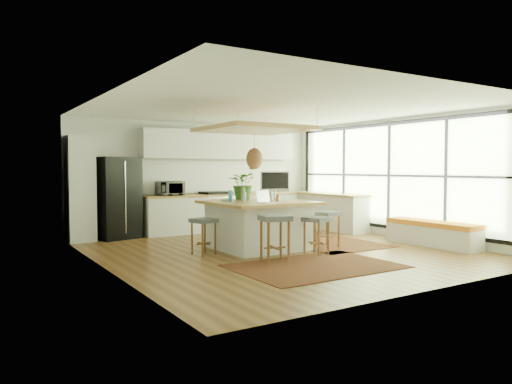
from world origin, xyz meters
TOP-DOWN VIEW (x-y plane):
  - floor at (0.00, 0.00)m, footprint 7.00×7.00m
  - ceiling at (0.00, 0.00)m, footprint 7.00×7.00m
  - wall_back at (0.00, 3.50)m, footprint 6.50×0.00m
  - wall_front at (0.00, -3.50)m, footprint 6.50×0.00m
  - wall_left at (-3.25, 0.00)m, footprint 0.00×7.00m
  - wall_right at (3.25, 0.00)m, footprint 0.00×7.00m
  - window_wall at (3.22, 0.00)m, footprint 0.10×6.20m
  - pantry at (-2.95, 3.18)m, footprint 0.55×0.60m
  - back_counter_base at (0.55, 3.18)m, footprint 4.20×0.60m
  - back_counter_top at (0.55, 3.18)m, footprint 4.24×0.64m
  - backsplash at (0.55, 3.48)m, footprint 4.20×0.02m
  - upper_cabinets at (0.55, 3.32)m, footprint 4.20×0.34m
  - range at (0.30, 3.18)m, footprint 0.76×0.62m
  - right_counter_base at (2.93, 2.00)m, footprint 0.60×2.50m
  - right_counter_top at (2.93, 2.00)m, footprint 0.64×2.54m
  - window_bench at (2.95, -1.20)m, footprint 0.52×2.00m
  - ceiling_panel at (-0.30, 0.40)m, footprint 1.86×1.86m
  - rug_near at (-0.36, -1.54)m, footprint 2.60×1.80m
  - rug_right at (1.38, 0.33)m, footprint 1.80×2.60m
  - fridge at (-2.17, 3.18)m, footprint 1.05×0.91m
  - island at (-0.22, 0.39)m, footprint 1.85×1.85m
  - stool_near_left at (-0.71, -0.91)m, footprint 0.56×0.56m
  - stool_near_right at (0.32, -0.73)m, footprint 0.50×0.50m
  - stool_right_front at (1.03, -0.20)m, footprint 0.47×0.47m
  - stool_right_back at (1.12, 0.80)m, footprint 0.43×0.43m
  - stool_left_side at (-1.41, 0.35)m, footprint 0.47×0.47m
  - laptop at (-0.34, -0.12)m, footprint 0.39×0.41m
  - monitor at (0.43, 0.77)m, footprint 0.67×0.43m
  - microwave at (-0.92, 3.15)m, footprint 0.61×0.35m
  - island_plant at (-0.23, 0.98)m, footprint 0.88×0.89m
  - island_bowl at (-0.77, 0.71)m, footprint 0.26×0.26m
  - island_bottle_0 at (-0.77, 0.49)m, footprint 0.07×0.07m
  - island_bottle_1 at (-0.62, 0.24)m, footprint 0.07×0.07m
  - island_bottle_2 at (0.03, 0.09)m, footprint 0.07×0.07m
  - island_bottle_3 at (0.13, 0.44)m, footprint 0.07×0.07m
  - island_bottle_4 at (-0.42, 0.64)m, footprint 0.07×0.07m

SIDE VIEW (x-z plane):
  - floor at x=0.00m, z-range 0.00..0.00m
  - rug_near at x=-0.36m, z-range 0.00..0.01m
  - rug_right at x=1.38m, z-range 0.00..0.01m
  - window_bench at x=2.95m, z-range 0.00..0.50m
  - stool_near_left at x=-0.71m, z-range -0.04..0.75m
  - stool_near_right at x=0.32m, z-range 0.01..0.70m
  - stool_right_front at x=1.03m, z-range 0.00..0.71m
  - stool_right_back at x=1.12m, z-range 0.03..0.68m
  - stool_left_side at x=-1.41m, z-range 0.02..0.69m
  - back_counter_base at x=0.55m, z-range 0.00..0.88m
  - right_counter_base at x=2.93m, z-range 0.00..0.88m
  - island at x=-0.22m, z-range 0.00..0.93m
  - range at x=0.30m, z-range 0.00..1.00m
  - back_counter_top at x=0.55m, z-range 0.88..0.93m
  - right_counter_top at x=2.93m, z-range 0.88..0.93m
  - fridge at x=-2.17m, z-range 0.02..1.83m
  - island_bowl at x=-0.77m, z-range 0.93..0.98m
  - island_bottle_0 at x=-0.77m, z-range 0.93..1.12m
  - island_bottle_1 at x=-0.62m, z-range 0.93..1.12m
  - island_bottle_2 at x=0.03m, z-range 0.93..1.12m
  - island_bottle_3 at x=0.13m, z-range 0.93..1.12m
  - island_bottle_4 at x=-0.42m, z-range 0.93..1.12m
  - laptop at x=-0.34m, z-range 0.93..1.17m
  - pantry at x=-2.95m, z-range 0.00..2.25m
  - microwave at x=-0.92m, z-range 0.93..1.33m
  - monitor at x=0.43m, z-range 0.90..1.48m
  - island_plant at x=-0.23m, z-range 0.93..1.45m
  - wall_back at x=0.00m, z-range -1.90..4.60m
  - wall_front at x=0.00m, z-range -1.90..4.60m
  - wall_left at x=-3.25m, z-range -2.15..4.85m
  - wall_right at x=3.25m, z-range -2.15..4.85m
  - backsplash at x=0.55m, z-range 0.95..1.75m
  - window_wall at x=3.22m, z-range 0.10..2.70m
  - ceiling_panel at x=-0.30m, z-range 1.65..2.45m
  - upper_cabinets at x=0.55m, z-range 1.80..2.50m
  - ceiling at x=0.00m, z-range 2.70..2.70m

